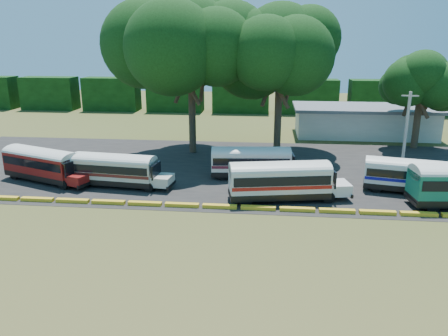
# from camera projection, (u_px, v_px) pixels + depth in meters

# --- Properties ---
(ground) EXTENTS (160.00, 160.00, 0.00)m
(ground) POSITION_uv_depth(u_px,v_px,m) (199.00, 212.00, 33.35)
(ground) COLOR #334617
(ground) RESTS_ON ground
(asphalt_strip) EXTENTS (64.00, 24.00, 0.02)m
(asphalt_strip) POSITION_uv_depth(u_px,v_px,m) (227.00, 168.00, 44.69)
(asphalt_strip) COLOR black
(asphalt_strip) RESTS_ON ground
(curb) EXTENTS (53.70, 0.45, 0.30)m
(curb) POSITION_uv_depth(u_px,v_px,m) (201.00, 206.00, 34.26)
(curb) COLOR yellow
(curb) RESTS_ON ground
(terminal_building) EXTENTS (19.00, 9.00, 4.00)m
(terminal_building) POSITION_uv_depth(u_px,v_px,m) (364.00, 121.00, 59.59)
(terminal_building) COLOR silver
(terminal_building) RESTS_ON ground
(treeline_backdrop) EXTENTS (130.00, 4.00, 6.00)m
(treeline_backdrop) POSITION_uv_depth(u_px,v_px,m) (241.00, 96.00, 78.28)
(treeline_backdrop) COLOR black
(treeline_backdrop) RESTS_ON ground
(bus_red) EXTENTS (9.63, 5.58, 3.10)m
(bus_red) POSITION_uv_depth(u_px,v_px,m) (43.00, 163.00, 40.22)
(bus_red) COLOR black
(bus_red) RESTS_ON ground
(bus_cream_west) EXTENTS (9.24, 3.18, 2.98)m
(bus_cream_west) POSITION_uv_depth(u_px,v_px,m) (116.00, 168.00, 38.79)
(bus_cream_west) COLOR black
(bus_cream_west) RESTS_ON ground
(bus_cream_east) EXTENTS (9.27, 3.03, 2.99)m
(bus_cream_east) POSITION_uv_depth(u_px,v_px,m) (253.00, 161.00, 41.26)
(bus_cream_east) COLOR black
(bus_cream_east) RESTS_ON ground
(bus_white_red) EXTENTS (10.20, 4.30, 3.26)m
(bus_white_red) POSITION_uv_depth(u_px,v_px,m) (282.00, 179.00, 35.36)
(bus_white_red) COLOR black
(bus_white_red) RESTS_ON ground
(bus_white_blue) EXTENTS (9.24, 4.10, 2.95)m
(bus_white_blue) POSITION_uv_depth(u_px,v_px,m) (412.00, 174.00, 37.17)
(bus_white_blue) COLOR black
(bus_white_blue) RESTS_ON ground
(tree_west) EXTENTS (12.91, 12.91, 17.44)m
(tree_west) POSITION_uv_depth(u_px,v_px,m) (191.00, 40.00, 47.69)
(tree_west) COLOR #3B2D1D
(tree_west) RESTS_ON ground
(tree_center) EXTENTS (12.26, 12.26, 16.63)m
(tree_center) POSITION_uv_depth(u_px,v_px,m) (280.00, 45.00, 47.11)
(tree_center) COLOR #3B2D1D
(tree_center) RESTS_ON ground
(tree_east) EXTENTS (7.77, 7.77, 11.62)m
(tree_east) POSITION_uv_depth(u_px,v_px,m) (423.00, 75.00, 50.77)
(tree_east) COLOR #3B2D1D
(tree_east) RESTS_ON ground
(utility_pole) EXTENTS (1.60, 0.30, 7.90)m
(utility_pole) POSITION_uv_depth(u_px,v_px,m) (406.00, 131.00, 42.78)
(utility_pole) COLOR gray
(utility_pole) RESTS_ON ground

